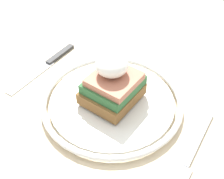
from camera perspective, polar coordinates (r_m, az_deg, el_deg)
dining_table at (r=0.58m, az=-3.10°, el=-9.77°), size 0.94×0.91×0.72m
plate at (r=0.48m, az=-0.00°, el=-2.35°), size 0.24×0.24×0.02m
sandwich at (r=0.46m, az=0.13°, el=1.32°), size 0.08×0.09×0.08m
fork at (r=0.44m, az=16.11°, el=-11.90°), size 0.03×0.15×0.00m
knife at (r=0.59m, az=-12.83°, el=5.16°), size 0.02×0.18×0.01m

